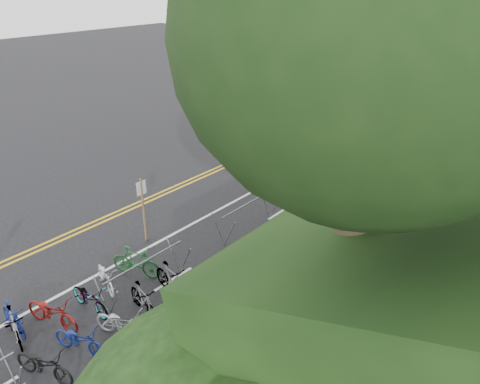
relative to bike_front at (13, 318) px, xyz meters
name	(u,v)px	position (x,y,z in m)	size (l,w,h in m)	color
ground	(5,301)	(-1.49, 0.41, -0.44)	(120.00, 120.00, 0.00)	black
road_markings	(236,195)	(-0.86, 10.51, -0.43)	(7.47, 80.00, 0.01)	gold
red_curb	(360,212)	(4.21, 12.41, -0.39)	(0.25, 28.00, 0.10)	maroon
bike_racks_rest	(317,171)	(1.51, 13.41, 0.42)	(1.14, 23.00, 1.17)	gray
signposts_rest	(286,142)	(-0.89, 14.41, 0.99)	(0.08, 18.40, 2.50)	brown
bike_front	(13,318)	(0.00, 0.00, 0.00)	(1.45, 0.41, 0.87)	navy
bike_valet	(59,330)	(1.44, 0.51, 0.04)	(3.38, 8.25, 1.05)	#144C1E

